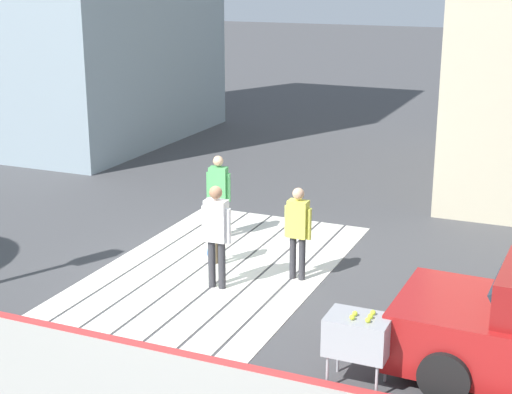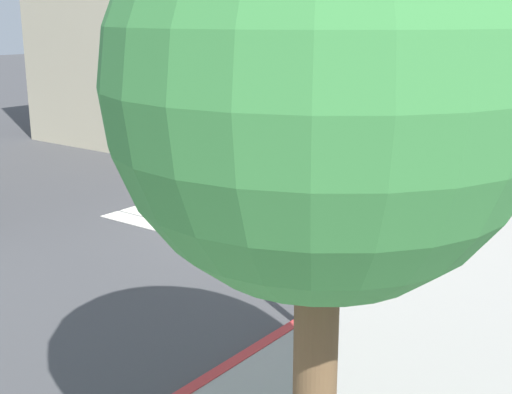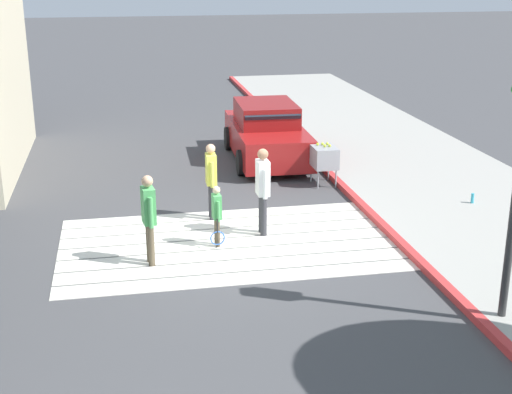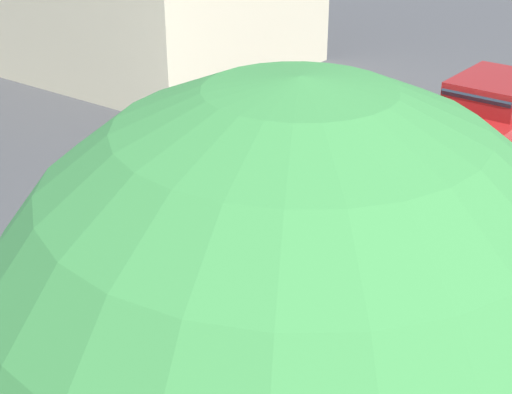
# 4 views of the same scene
# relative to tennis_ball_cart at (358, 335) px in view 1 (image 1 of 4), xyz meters

# --- Properties ---
(ground_plane) EXTENTS (120.00, 120.00, 0.00)m
(ground_plane) POSITION_rel_tennis_ball_cart_xyz_m (2.90, 3.40, -0.70)
(ground_plane) COLOR #424244
(crosswalk_stripes) EXTENTS (6.40, 3.80, 0.01)m
(crosswalk_stripes) POSITION_rel_tennis_ball_cart_xyz_m (2.90, 3.40, -0.69)
(crosswalk_stripes) COLOR silver
(crosswalk_stripes) RESTS_ON ground
(curb_painted) EXTENTS (0.16, 40.00, 0.13)m
(curb_painted) POSITION_rel_tennis_ball_cart_xyz_m (-0.35, 3.40, -0.63)
(curb_painted) COLOR #BC3333
(curb_painted) RESTS_ON ground
(tennis_ball_cart) EXTENTS (0.56, 0.80, 1.02)m
(tennis_ball_cart) POSITION_rel_tennis_ball_cart_xyz_m (0.00, 0.00, 0.00)
(tennis_ball_cart) COLOR #99999E
(tennis_ball_cart) RESTS_ON ground
(pedestrian_adult_lead) EXTENTS (0.21, 0.48, 1.63)m
(pedestrian_adult_lead) POSITION_rel_tennis_ball_cart_xyz_m (3.00, 1.93, 0.25)
(pedestrian_adult_lead) COLOR #333338
(pedestrian_adult_lead) RESTS_ON ground
(pedestrian_adult_trailing) EXTENTS (0.23, 0.52, 1.77)m
(pedestrian_adult_trailing) POSITION_rel_tennis_ball_cart_xyz_m (2.12, 3.03, 0.33)
(pedestrian_adult_trailing) COLOR #333338
(pedestrian_adult_trailing) RESTS_ON ground
(pedestrian_adult_side) EXTENTS (0.26, 0.49, 1.67)m
(pedestrian_adult_side) POSITION_rel_tennis_ball_cart_xyz_m (4.40, 4.10, 0.27)
(pedestrian_adult_side) COLOR brown
(pedestrian_adult_side) RESTS_ON ground
(pedestrian_child_with_racket) EXTENTS (0.28, 0.38, 1.20)m
(pedestrian_child_with_racket) POSITION_rel_tennis_ball_cart_xyz_m (3.10, 3.48, -0.03)
(pedestrian_child_with_racket) COLOR brown
(pedestrian_child_with_racket) RESTS_ON ground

